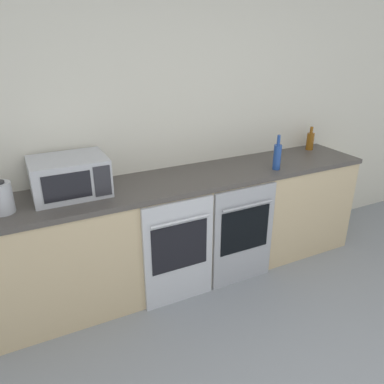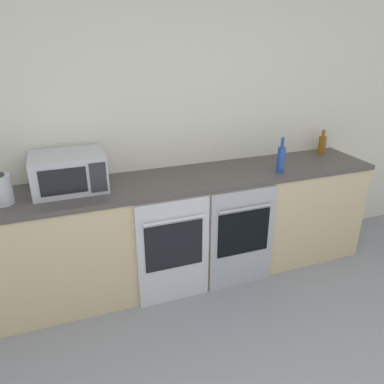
{
  "view_description": "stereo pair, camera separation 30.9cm",
  "coord_description": "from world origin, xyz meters",
  "px_view_note": "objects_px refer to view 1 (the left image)",
  "views": [
    {
      "loc": [
        -1.24,
        -0.35,
        2.0
      ],
      "look_at": [
        0.03,
        2.2,
        0.79
      ],
      "focal_mm": 35.0,
      "sensor_mm": 36.0,
      "label": 1
    },
    {
      "loc": [
        -0.95,
        -0.48,
        2.0
      ],
      "look_at": [
        0.03,
        2.2,
        0.79
      ],
      "focal_mm": 35.0,
      "sensor_mm": 36.0,
      "label": 2
    }
  ],
  "objects_px": {
    "microwave": "(69,176)",
    "bottle_amber": "(310,141)",
    "oven_right": "(244,236)",
    "oven_left": "(179,253)",
    "kettle": "(1,198)",
    "bottle_blue": "(277,156)"
  },
  "relations": [
    {
      "from": "oven_right",
      "to": "kettle",
      "type": "distance_m",
      "value": 1.83
    },
    {
      "from": "oven_right",
      "to": "bottle_amber",
      "type": "xyz_separation_m",
      "value": [
        1.06,
        0.47,
        0.57
      ]
    },
    {
      "from": "microwave",
      "to": "bottle_blue",
      "type": "relative_size",
      "value": 1.75
    },
    {
      "from": "oven_left",
      "to": "oven_right",
      "type": "distance_m",
      "value": 0.59
    },
    {
      "from": "kettle",
      "to": "oven_left",
      "type": "bearing_deg",
      "value": -12.8
    },
    {
      "from": "oven_right",
      "to": "kettle",
      "type": "relative_size",
      "value": 4.08
    },
    {
      "from": "oven_left",
      "to": "microwave",
      "type": "xyz_separation_m",
      "value": [
        -0.68,
        0.37,
        0.62
      ]
    },
    {
      "from": "oven_right",
      "to": "bottle_blue",
      "type": "height_order",
      "value": "bottle_blue"
    },
    {
      "from": "oven_right",
      "to": "kettle",
      "type": "xyz_separation_m",
      "value": [
        -1.72,
        0.26,
        0.58
      ]
    },
    {
      "from": "oven_right",
      "to": "bottle_amber",
      "type": "relative_size",
      "value": 3.82
    },
    {
      "from": "oven_right",
      "to": "microwave",
      "type": "xyz_separation_m",
      "value": [
        -1.27,
        0.37,
        0.62
      ]
    },
    {
      "from": "oven_right",
      "to": "microwave",
      "type": "bearing_deg",
      "value": 163.59
    },
    {
      "from": "bottle_amber",
      "to": "oven_right",
      "type": "bearing_deg",
      "value": -156.27
    },
    {
      "from": "oven_left",
      "to": "microwave",
      "type": "distance_m",
      "value": 0.99
    },
    {
      "from": "bottle_amber",
      "to": "oven_left",
      "type": "bearing_deg",
      "value": -164.22
    },
    {
      "from": "microwave",
      "to": "bottle_amber",
      "type": "height_order",
      "value": "microwave"
    },
    {
      "from": "oven_right",
      "to": "bottle_amber",
      "type": "bearing_deg",
      "value": 23.73
    },
    {
      "from": "oven_left",
      "to": "oven_right",
      "type": "height_order",
      "value": "same"
    },
    {
      "from": "bottle_amber",
      "to": "kettle",
      "type": "distance_m",
      "value": 2.79
    },
    {
      "from": "oven_left",
      "to": "bottle_blue",
      "type": "xyz_separation_m",
      "value": [
        0.99,
        0.14,
        0.6
      ]
    },
    {
      "from": "oven_right",
      "to": "kettle",
      "type": "bearing_deg",
      "value": 171.52
    },
    {
      "from": "bottle_blue",
      "to": "bottle_amber",
      "type": "height_order",
      "value": "bottle_blue"
    }
  ]
}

